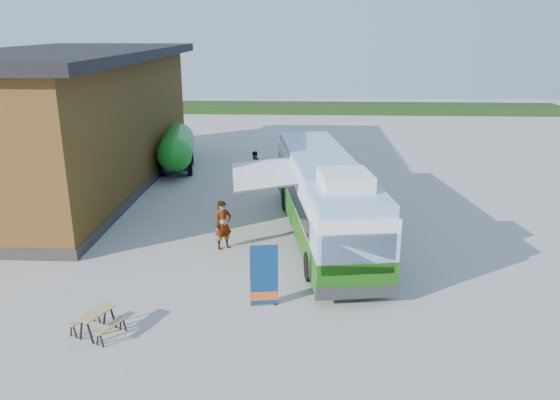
{
  "coord_description": "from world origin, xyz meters",
  "views": [
    {
      "loc": [
        2.25,
        -18.99,
        8.7
      ],
      "look_at": [
        1.22,
        3.74,
        1.4
      ],
      "focal_mm": 35.0,
      "sensor_mm": 36.0,
      "label": 1
    }
  ],
  "objects_px": {
    "picnic_table": "(97,318)",
    "slurry_tanker": "(177,147)",
    "person_a": "(223,225)",
    "person_b": "(254,165)",
    "banner": "(264,281)",
    "bus": "(324,195)"
  },
  "relations": [
    {
      "from": "bus",
      "to": "person_a",
      "type": "xyz_separation_m",
      "value": [
        -4.09,
        -1.49,
        -0.86
      ]
    },
    {
      "from": "person_b",
      "to": "slurry_tanker",
      "type": "xyz_separation_m",
      "value": [
        -5.02,
        1.94,
        0.63
      ]
    },
    {
      "from": "banner",
      "to": "picnic_table",
      "type": "bearing_deg",
      "value": -166.14
    },
    {
      "from": "picnic_table",
      "to": "person_b",
      "type": "relative_size",
      "value": 0.95
    },
    {
      "from": "picnic_table",
      "to": "person_b",
      "type": "bearing_deg",
      "value": 103.95
    },
    {
      "from": "person_b",
      "to": "banner",
      "type": "bearing_deg",
      "value": 58.79
    },
    {
      "from": "picnic_table",
      "to": "person_b",
      "type": "height_order",
      "value": "person_b"
    },
    {
      "from": "bus",
      "to": "person_b",
      "type": "bearing_deg",
      "value": 104.45
    },
    {
      "from": "slurry_tanker",
      "to": "bus",
      "type": "bearing_deg",
      "value": -61.13
    },
    {
      "from": "person_a",
      "to": "slurry_tanker",
      "type": "height_order",
      "value": "slurry_tanker"
    },
    {
      "from": "picnic_table",
      "to": "person_b",
      "type": "xyz_separation_m",
      "value": [
        3.08,
        17.16,
        0.31
      ]
    },
    {
      "from": "bus",
      "to": "banner",
      "type": "bearing_deg",
      "value": -116.86
    },
    {
      "from": "banner",
      "to": "slurry_tanker",
      "type": "xyz_separation_m",
      "value": [
        -6.72,
        17.16,
        0.62
      ]
    },
    {
      "from": "bus",
      "to": "picnic_table",
      "type": "height_order",
      "value": "bus"
    },
    {
      "from": "picnic_table",
      "to": "slurry_tanker",
      "type": "xyz_separation_m",
      "value": [
        -1.94,
        19.1,
        0.94
      ]
    },
    {
      "from": "picnic_table",
      "to": "person_a",
      "type": "relative_size",
      "value": 0.8
    },
    {
      "from": "picnic_table",
      "to": "slurry_tanker",
      "type": "distance_m",
      "value": 19.22
    },
    {
      "from": "person_a",
      "to": "slurry_tanker",
      "type": "xyz_separation_m",
      "value": [
        -4.71,
        12.45,
        0.47
      ]
    },
    {
      "from": "person_a",
      "to": "person_b",
      "type": "bearing_deg",
      "value": 55.13
    },
    {
      "from": "banner",
      "to": "person_b",
      "type": "distance_m",
      "value": 15.31
    },
    {
      "from": "picnic_table",
      "to": "person_a",
      "type": "bearing_deg",
      "value": 91.48
    },
    {
      "from": "slurry_tanker",
      "to": "person_b",
      "type": "bearing_deg",
      "value": -30.99
    }
  ]
}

